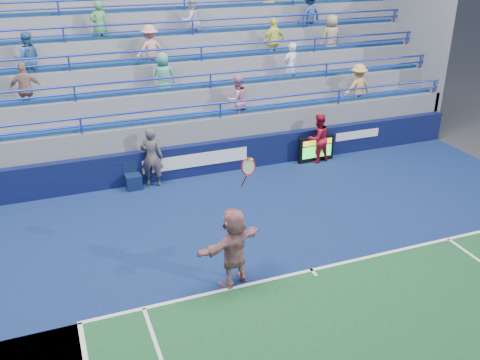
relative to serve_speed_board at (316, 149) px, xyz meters
name	(u,v)px	position (x,y,z in m)	size (l,w,h in m)	color
ground	(312,271)	(-3.38, -6.12, -0.47)	(120.00, 120.00, 0.00)	#333538
sponsor_wall	(223,156)	(-3.38, 0.38, 0.08)	(18.00, 0.32, 1.10)	#0A1138
bleacher_stand	(191,99)	(-3.38, 4.15, 1.08)	(18.00, 5.60, 6.13)	slate
serve_speed_board	(316,149)	(0.00, 0.00, 0.00)	(1.36, 0.19, 0.94)	black
judge_chair	(133,180)	(-6.54, 0.05, -0.19)	(0.51, 0.51, 0.87)	#0C1A3D
tennis_player	(234,247)	(-5.31, -5.89, 0.50)	(1.88, 1.18, 3.10)	silver
line_judge	(152,157)	(-5.89, 0.06, 0.52)	(0.72, 0.47, 1.97)	#141B39
ball_girl	(318,138)	(0.04, -0.03, 0.41)	(0.86, 0.67, 1.77)	#A81327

